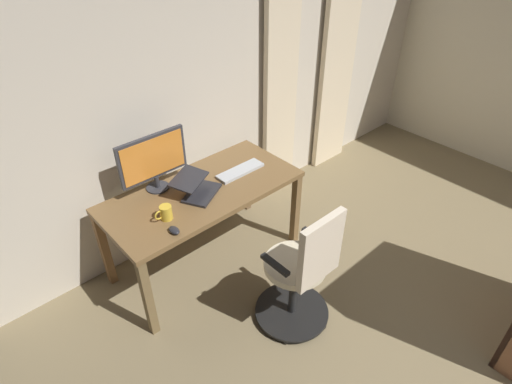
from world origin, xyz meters
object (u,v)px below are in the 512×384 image
object	(u,v)px
desk	(203,199)
laptop	(197,188)
computer_keyboard	(240,171)
computer_monitor	(153,159)
computer_mouse	(174,230)
mug_tea	(166,213)
office_chair	(302,274)

from	to	relation	value
desk	laptop	xyz separation A→B (m)	(0.06, 0.02, 0.14)
computer_keyboard	desk	bearing A→B (deg)	-1.67
computer_monitor	computer_mouse	xyz separation A→B (m)	(0.20, 0.53, -0.24)
computer_keyboard	laptop	xyz separation A→B (m)	(0.44, 0.01, 0.04)
mug_tea	laptop	bearing A→B (deg)	-163.36
office_chair	laptop	world-z (taller)	office_chair
computer_monitor	laptop	size ratio (longest dim) A/B	1.33
laptop	mug_tea	xyz separation A→B (m)	(0.34, 0.10, 0.00)
computer_monitor	computer_keyboard	world-z (taller)	computer_monitor
desk	mug_tea	xyz separation A→B (m)	(0.40, 0.12, 0.14)
computer_keyboard	laptop	size ratio (longest dim) A/B	1.01
laptop	computer_keyboard	bearing A→B (deg)	152.48
desk	computer_monitor	xyz separation A→B (m)	(0.24, -0.25, 0.35)
office_chair	computer_monitor	bearing A→B (deg)	106.51
office_chair	mug_tea	size ratio (longest dim) A/B	7.83
desk	computer_mouse	distance (m)	0.53
computer_monitor	laptop	world-z (taller)	computer_monitor
office_chair	computer_monitor	xyz separation A→B (m)	(0.36, -1.22, 0.52)
desk	office_chair	bearing A→B (deg)	96.66
desk	computer_keyboard	xyz separation A→B (m)	(-0.38, 0.01, 0.10)
desk	mug_tea	distance (m)	0.44
desk	office_chair	xyz separation A→B (m)	(-0.11, 0.97, -0.17)
laptop	mug_tea	distance (m)	0.36
computer_monitor	computer_mouse	distance (m)	0.62
computer_monitor	mug_tea	xyz separation A→B (m)	(0.16, 0.37, -0.21)
mug_tea	computer_mouse	bearing A→B (deg)	76.36
desk	computer_monitor	size ratio (longest dim) A/B	2.82
computer_mouse	mug_tea	xyz separation A→B (m)	(-0.04, -0.16, 0.04)
desk	computer_mouse	world-z (taller)	computer_mouse
desk	office_chair	size ratio (longest dim) A/B	1.48
computer_monitor	laptop	xyz separation A→B (m)	(-0.19, 0.27, -0.21)
desk	computer_keyboard	distance (m)	0.40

